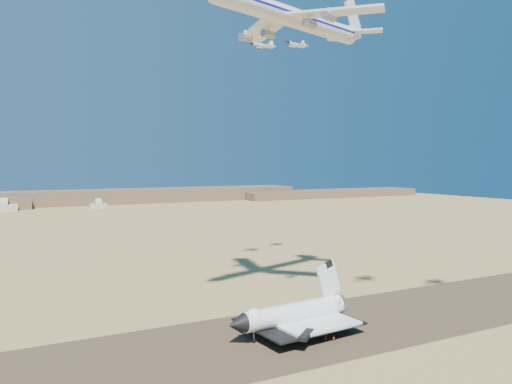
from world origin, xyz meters
name	(u,v)px	position (x,y,z in m)	size (l,w,h in m)	color
ground	(249,342)	(0.00, 0.00, 0.00)	(1200.00, 1200.00, 0.00)	tan
runway	(249,342)	(0.00, 0.00, 0.03)	(600.00, 50.00, 0.06)	#503A28
ridgeline	(111,198)	(65.32, 527.31, 7.63)	(960.00, 90.00, 18.00)	brown
shuttle	(293,316)	(15.32, 0.11, 5.80)	(43.92, 29.48, 21.58)	white
carrier_747	(287,16)	(22.97, 16.77, 102.09)	(81.68, 60.69, 20.51)	silver
crew_a	(326,338)	(20.65, -9.81, 0.94)	(0.64, 0.42, 1.75)	#F2540E
crew_b	(334,338)	(22.84, -10.81, 0.94)	(0.85, 0.49, 1.75)	#F2540E
crew_c	(327,335)	(22.95, -7.56, 0.93)	(1.02, 0.52, 1.75)	#F2540E
chase_jet_c	(262,45)	(40.59, 67.23, 104.73)	(14.45, 8.17, 3.63)	silver
chase_jet_d	(296,44)	(62.85, 74.74, 109.05)	(14.89, 8.81, 3.83)	silver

